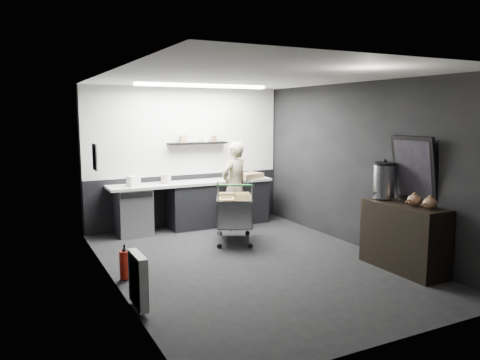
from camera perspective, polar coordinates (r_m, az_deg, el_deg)
name	(u,v)px	position (r m, az deg, el deg)	size (l,w,h in m)	color
floor	(252,263)	(7.04, 1.51, -10.03)	(5.50, 5.50, 0.00)	black
ceiling	(253,77)	(6.71, 1.60, 12.45)	(5.50, 5.50, 0.00)	white
wall_back	(186,157)	(9.24, -6.62, 2.82)	(5.50, 5.50, 0.00)	black
wall_front	(395,205)	(4.55, 18.33, -2.96)	(5.50, 5.50, 0.00)	black
wall_left	(112,181)	(6.06, -15.31, -0.17)	(5.50, 5.50, 0.00)	black
wall_right	(360,165)	(7.89, 14.43, 1.72)	(5.50, 5.50, 0.00)	black
kitchen_wall_panel	(186,131)	(9.19, -6.63, 5.92)	(3.95, 0.02, 1.70)	silver
dado_panel	(187,200)	(9.34, -6.49, -2.39)	(3.95, 0.02, 1.00)	black
floating_shelf	(198,143)	(9.17, -5.19, 4.49)	(1.20, 0.22, 0.04)	black
wall_clock	(250,116)	(9.75, 1.17, 7.85)	(0.20, 0.20, 0.03)	white
poster	(95,157)	(7.31, -17.30, 2.70)	(0.02, 0.30, 0.40)	white
poster_red_band	(95,152)	(7.31, -17.28, 3.25)	(0.01, 0.22, 0.10)	red
radiator	(138,280)	(5.46, -12.31, -11.81)	(0.10, 0.50, 0.60)	white
ceiling_strip	(203,86)	(8.38, -4.58, 11.35)	(2.40, 0.20, 0.04)	white
prep_counter	(199,204)	(9.11, -5.00, -2.91)	(3.20, 0.61, 0.90)	black
person	(235,186)	(8.86, -0.67, -0.71)	(0.61, 0.40, 1.67)	beige
shopping_cart	(234,213)	(8.01, -0.74, -3.98)	(0.96, 1.21, 1.08)	silver
sideboard	(403,228)	(6.99, 19.23, -5.53)	(0.54, 1.26, 1.89)	black
fire_extinguisher	(125,263)	(6.47, -13.86, -9.85)	(0.14, 0.14, 0.46)	#A91A0B
cardboard_box	(249,176)	(9.43, 1.04, 0.54)	(0.51, 0.39, 0.10)	olive
pink_tub	(166,179)	(8.80, -9.01, 0.16)	(0.18, 0.18, 0.18)	beige
white_container	(134,181)	(8.59, -12.85, -0.14)	(0.20, 0.16, 0.18)	white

